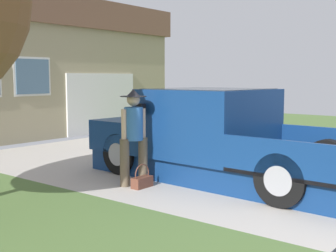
# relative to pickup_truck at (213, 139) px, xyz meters

# --- Properties ---
(pickup_truck) EXTENTS (2.26, 5.65, 1.67)m
(pickup_truck) POSITION_rel_pickup_truck_xyz_m (0.00, 0.00, 0.00)
(pickup_truck) COLOR navy
(pickup_truck) RESTS_ON ground
(person_with_hat) EXTENTS (0.51, 0.45, 1.68)m
(person_with_hat) POSITION_rel_pickup_truck_xyz_m (-1.33, 0.76, 0.20)
(person_with_hat) COLOR brown
(person_with_hat) RESTS_ON ground
(handbag) EXTENTS (0.39, 0.17, 0.41)m
(handbag) POSITION_rel_pickup_truck_xyz_m (-1.38, 0.53, -0.62)
(handbag) COLOR brown
(handbag) RESTS_ON ground
(house_with_garage) EXTENTS (9.94, 7.20, 4.40)m
(house_with_garage) POSITION_rel_pickup_truck_xyz_m (2.03, 10.06, 1.50)
(house_with_garage) COLOR tan
(house_with_garage) RESTS_ON ground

